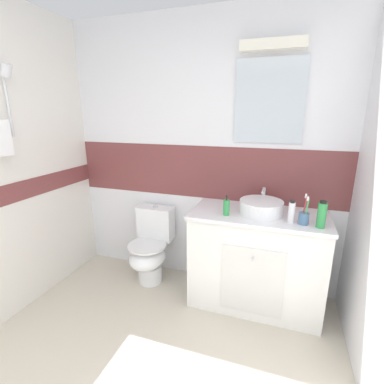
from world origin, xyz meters
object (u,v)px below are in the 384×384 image
object	(u,v)px
toilet	(151,248)
deodorant_spray_can	(291,212)
toothbrush_cup	(304,217)
mouthwash_bottle	(322,215)
soap_dispenser	(226,207)
sink_basin	(261,207)

from	to	relation	value
toilet	deodorant_spray_can	world-z (taller)	deodorant_spray_can
toilet	toothbrush_cup	bearing A→B (deg)	-6.71
mouthwash_bottle	deodorant_spray_can	xyz separation A→B (m)	(-0.20, 0.03, -0.01)
toothbrush_cup	mouthwash_bottle	size ratio (longest dim) A/B	1.12
mouthwash_bottle	toilet	bearing A→B (deg)	172.58
soap_dispenser	mouthwash_bottle	distance (m)	0.70
soap_dispenser	deodorant_spray_can	bearing A→B (deg)	-0.20
toilet	deodorant_spray_can	size ratio (longest dim) A/B	4.28
sink_basin	mouthwash_bottle	xyz separation A→B (m)	(0.43, -0.16, 0.04)
soap_dispenser	mouthwash_bottle	bearing A→B (deg)	-2.99
sink_basin	deodorant_spray_can	bearing A→B (deg)	-28.60
toothbrush_cup	mouthwash_bottle	bearing A→B (deg)	-15.74
sink_basin	soap_dispenser	size ratio (longest dim) A/B	2.36
mouthwash_bottle	deodorant_spray_can	world-z (taller)	mouthwash_bottle
mouthwash_bottle	sink_basin	bearing A→B (deg)	159.66
mouthwash_bottle	soap_dispenser	bearing A→B (deg)	177.01
toothbrush_cup	sink_basin	bearing A→B (deg)	158.11
sink_basin	soap_dispenser	bearing A→B (deg)	-154.66
toilet	soap_dispenser	bearing A→B (deg)	-11.30
toilet	sink_basin	bearing A→B (deg)	-1.72
sink_basin	mouthwash_bottle	world-z (taller)	mouthwash_bottle
sink_basin	soap_dispenser	distance (m)	0.29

